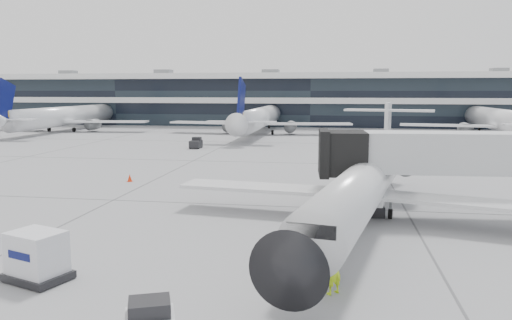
% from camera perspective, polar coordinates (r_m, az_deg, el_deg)
% --- Properties ---
extents(ground, '(220.00, 220.00, 0.00)m').
position_cam_1_polar(ground, '(33.73, -0.36, -5.21)').
color(ground, gray).
rests_on(ground, ground).
extents(terminal, '(170.00, 22.00, 10.00)m').
position_cam_1_polar(terminal, '(114.54, 6.53, 6.62)').
color(terminal, black).
rests_on(terminal, ground).
extents(bg_jet_left, '(32.00, 40.00, 9.60)m').
position_cam_1_polar(bg_jet_left, '(101.20, -20.76, 3.14)').
color(bg_jet_left, white).
rests_on(bg_jet_left, ground).
extents(bg_jet_center, '(32.00, 40.00, 9.60)m').
position_cam_1_polar(bg_jet_center, '(88.75, 0.46, 3.04)').
color(bg_jet_center, white).
rests_on(bg_jet_center, ground).
extents(bg_jet_right, '(32.00, 40.00, 9.60)m').
position_cam_1_polar(bg_jet_right, '(91.64, 26.04, 2.39)').
color(bg_jet_right, white).
rests_on(bg_jet_right, ground).
extents(regional_jet, '(23.22, 28.93, 6.72)m').
position_cam_1_polar(regional_jet, '(29.99, 12.26, -2.59)').
color(regional_jet, silver).
rests_on(regional_jet, ground).
extents(jet_bridge, '(16.83, 4.37, 5.40)m').
position_cam_1_polar(jet_bridge, '(32.47, 23.79, 0.64)').
color(jet_bridge, '#ACAEB1').
rests_on(jet_bridge, ground).
extents(ramp_worker, '(0.87, 0.86, 2.03)m').
position_cam_1_polar(ramp_worker, '(19.57, 8.83, -12.13)').
color(ramp_worker, '#CBFF1A').
rests_on(ramp_worker, ground).
extents(cargo_uld, '(2.90, 2.50, 2.00)m').
position_cam_1_polar(cargo_uld, '(22.48, -23.76, -10.07)').
color(cargo_uld, black).
rests_on(cargo_uld, ground).
extents(traffic_cone, '(0.52, 0.52, 0.64)m').
position_cam_1_polar(traffic_cone, '(43.65, -14.24, -2.01)').
color(traffic_cone, red).
rests_on(traffic_cone, ground).
extents(far_tug, '(1.38, 2.29, 1.44)m').
position_cam_1_polar(far_tug, '(66.99, -6.87, 1.91)').
color(far_tug, black).
rests_on(far_tug, ground).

